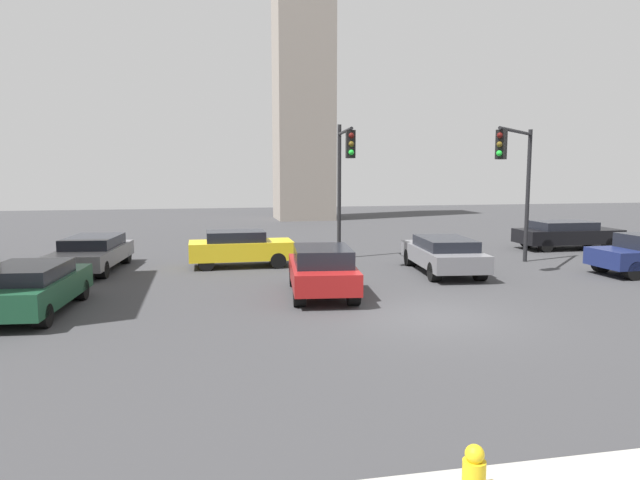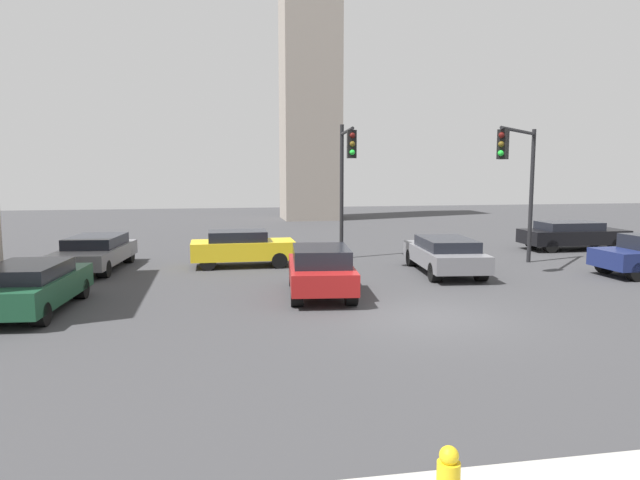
{
  "view_description": "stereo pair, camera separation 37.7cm",
  "coord_description": "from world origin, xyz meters",
  "px_view_note": "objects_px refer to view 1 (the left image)",
  "views": [
    {
      "loc": [
        -5.64,
        -13.28,
        3.7
      ],
      "look_at": [
        -1.85,
        5.14,
        1.4
      ],
      "focal_mm": 32.07,
      "sensor_mm": 36.0,
      "label": 1
    },
    {
      "loc": [
        -5.27,
        -13.36,
        3.7
      ],
      "look_at": [
        -1.85,
        5.14,
        1.4
      ],
      "focal_mm": 32.07,
      "sensor_mm": 36.0,
      "label": 2
    }
  ],
  "objects_px": {
    "car_2": "(240,248)",
    "car_4": "(92,252)",
    "traffic_light_0": "(344,166)",
    "car_0": "(322,270)",
    "car_1": "(30,287)",
    "traffic_light_2": "(516,166)",
    "car_6": "(443,253)",
    "car_5": "(567,234)"
  },
  "relations": [
    {
      "from": "car_2",
      "to": "car_4",
      "type": "bearing_deg",
      "value": 177.37
    },
    {
      "from": "car_2",
      "to": "traffic_light_0",
      "type": "bearing_deg",
      "value": -2.59
    },
    {
      "from": "car_0",
      "to": "car_1",
      "type": "bearing_deg",
      "value": 101.05
    },
    {
      "from": "traffic_light_2",
      "to": "car_6",
      "type": "distance_m",
      "value": 4.35
    },
    {
      "from": "car_0",
      "to": "car_6",
      "type": "distance_m",
      "value": 5.78
    },
    {
      "from": "traffic_light_0",
      "to": "traffic_light_2",
      "type": "height_order",
      "value": "traffic_light_0"
    },
    {
      "from": "car_2",
      "to": "car_5",
      "type": "bearing_deg",
      "value": 7.16
    },
    {
      "from": "traffic_light_0",
      "to": "car_4",
      "type": "xyz_separation_m",
      "value": [
        -9.49,
        0.45,
        -3.2
      ]
    },
    {
      "from": "traffic_light_0",
      "to": "car_4",
      "type": "relative_size",
      "value": 1.12
    },
    {
      "from": "traffic_light_2",
      "to": "car_1",
      "type": "xyz_separation_m",
      "value": [
        -15.89,
        -3.8,
        -3.16
      ]
    },
    {
      "from": "traffic_light_2",
      "to": "car_6",
      "type": "height_order",
      "value": "traffic_light_2"
    },
    {
      "from": "traffic_light_2",
      "to": "car_0",
      "type": "height_order",
      "value": "traffic_light_2"
    },
    {
      "from": "traffic_light_2",
      "to": "car_0",
      "type": "xyz_separation_m",
      "value": [
        -8.04,
        -3.18,
        -3.09
      ]
    },
    {
      "from": "car_0",
      "to": "car_1",
      "type": "distance_m",
      "value": 7.87
    },
    {
      "from": "traffic_light_2",
      "to": "car_6",
      "type": "xyz_separation_m",
      "value": [
        -2.98,
        -0.39,
        -3.15
      ]
    },
    {
      "from": "car_2",
      "to": "car_0",
      "type": "bearing_deg",
      "value": -69.82
    },
    {
      "from": "car_2",
      "to": "car_4",
      "type": "relative_size",
      "value": 0.79
    },
    {
      "from": "car_0",
      "to": "car_4",
      "type": "distance_m",
      "value": 9.51
    },
    {
      "from": "car_2",
      "to": "car_1",
      "type": "bearing_deg",
      "value": -132.76
    },
    {
      "from": "car_0",
      "to": "car_5",
      "type": "height_order",
      "value": "car_0"
    },
    {
      "from": "car_2",
      "to": "car_4",
      "type": "xyz_separation_m",
      "value": [
        -5.42,
        0.26,
        -0.06
      ]
    },
    {
      "from": "car_6",
      "to": "car_5",
      "type": "bearing_deg",
      "value": -54.37
    },
    {
      "from": "car_4",
      "to": "car_0",
      "type": "bearing_deg",
      "value": 58.38
    },
    {
      "from": "traffic_light_2",
      "to": "car_0",
      "type": "relative_size",
      "value": 1.25
    },
    {
      "from": "traffic_light_2",
      "to": "car_2",
      "type": "bearing_deg",
      "value": -58.29
    },
    {
      "from": "car_0",
      "to": "car_5",
      "type": "xyz_separation_m",
      "value": [
        13.38,
        7.52,
        -0.07
      ]
    },
    {
      "from": "car_4",
      "to": "car_5",
      "type": "relative_size",
      "value": 1.04
    },
    {
      "from": "traffic_light_0",
      "to": "car_5",
      "type": "xyz_separation_m",
      "value": [
        11.36,
        2.1,
        -3.17
      ]
    },
    {
      "from": "car_0",
      "to": "car_5",
      "type": "relative_size",
      "value": 0.89
    },
    {
      "from": "car_2",
      "to": "car_5",
      "type": "height_order",
      "value": "car_2"
    },
    {
      "from": "car_0",
      "to": "car_2",
      "type": "distance_m",
      "value": 5.98
    },
    {
      "from": "traffic_light_0",
      "to": "car_5",
      "type": "distance_m",
      "value": 11.98
    },
    {
      "from": "car_6",
      "to": "car_0",
      "type": "bearing_deg",
      "value": 124.73
    },
    {
      "from": "car_2",
      "to": "traffic_light_2",
      "type": "bearing_deg",
      "value": -13.47
    },
    {
      "from": "car_2",
      "to": "car_5",
      "type": "xyz_separation_m",
      "value": [
        15.43,
        1.91,
        -0.03
      ]
    },
    {
      "from": "car_4",
      "to": "car_6",
      "type": "height_order",
      "value": "car_6"
    },
    {
      "from": "car_2",
      "to": "car_6",
      "type": "bearing_deg",
      "value": -21.58
    },
    {
      "from": "car_0",
      "to": "car_1",
      "type": "xyz_separation_m",
      "value": [
        -7.84,
        -0.63,
        -0.07
      ]
    },
    {
      "from": "traffic_light_2",
      "to": "car_4",
      "type": "bearing_deg",
      "value": -54.58
    },
    {
      "from": "car_1",
      "to": "car_5",
      "type": "bearing_deg",
      "value": -63.77
    },
    {
      "from": "traffic_light_0",
      "to": "car_2",
      "type": "xyz_separation_m",
      "value": [
        -4.07,
        0.19,
        -3.14
      ]
    },
    {
      "from": "traffic_light_0",
      "to": "car_2",
      "type": "bearing_deg",
      "value": -86.74
    }
  ]
}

